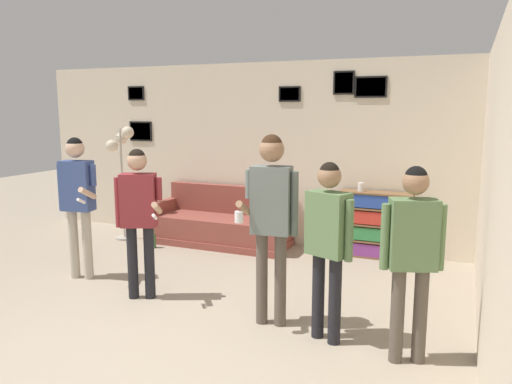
% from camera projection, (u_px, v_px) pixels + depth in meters
% --- Properties ---
extents(ground_plane, '(20.00, 20.00, 0.00)m').
position_uv_depth(ground_plane, '(78.00, 369.00, 3.92)').
color(ground_plane, gray).
extents(wall_back, '(8.19, 0.08, 2.70)m').
position_uv_depth(wall_back, '(271.00, 153.00, 7.50)').
color(wall_back, beige).
rests_on(wall_back, ground_plane).
extents(wall_right, '(0.06, 6.55, 2.70)m').
position_uv_depth(wall_right, '(490.00, 185.00, 4.46)').
color(wall_right, beige).
rests_on(wall_right, ground_plane).
extents(couch, '(2.09, 0.80, 0.85)m').
position_uv_depth(couch, '(222.00, 225.00, 7.54)').
color(couch, brown).
rests_on(couch, ground_plane).
extents(bookshelf, '(0.98, 0.30, 0.91)m').
position_uv_depth(bookshelf, '(375.00, 225.00, 6.83)').
color(bookshelf, brown).
rests_on(bookshelf, ground_plane).
extents(floor_lamp, '(0.39, 0.43, 1.76)m').
position_uv_depth(floor_lamp, '(121.00, 152.00, 7.63)').
color(floor_lamp, '#ADA89E').
rests_on(floor_lamp, ground_plane).
extents(person_player_foreground_left, '(0.54, 0.44, 1.70)m').
position_uv_depth(person_player_foreground_left, '(77.00, 193.00, 5.87)').
color(person_player_foreground_left, '#B7AD99').
rests_on(person_player_foreground_left, ground_plane).
extents(person_player_foreground_center, '(0.58, 0.39, 1.61)m').
position_uv_depth(person_player_foreground_center, '(139.00, 209.00, 5.24)').
color(person_player_foreground_center, black).
rests_on(person_player_foreground_center, ground_plane).
extents(person_watcher_holding_cup, '(0.50, 0.47, 1.80)m').
position_uv_depth(person_watcher_holding_cup, '(271.00, 208.00, 4.56)').
color(person_watcher_holding_cup, brown).
rests_on(person_watcher_holding_cup, ground_plane).
extents(person_spectator_near_bookshelf, '(0.47, 0.32, 1.58)m').
position_uv_depth(person_spectator_near_bookshelf, '(328.00, 234.00, 4.26)').
color(person_spectator_near_bookshelf, black).
rests_on(person_spectator_near_bookshelf, ground_plane).
extents(person_spectator_far_right, '(0.47, 0.31, 1.59)m').
position_uv_depth(person_spectator_far_right, '(412.00, 246.00, 3.88)').
color(person_spectator_far_right, brown).
rests_on(person_spectator_far_right, ground_plane).
extents(bottle_on_floor, '(0.08, 0.08, 0.29)m').
position_uv_depth(bottle_on_floor, '(153.00, 240.00, 7.32)').
color(bottle_on_floor, '#3D6638').
rests_on(bottle_on_floor, ground_plane).
extents(drinking_cup, '(0.08, 0.08, 0.12)m').
position_uv_depth(drinking_cup, '(361.00, 187.00, 6.82)').
color(drinking_cup, white).
rests_on(drinking_cup, bookshelf).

